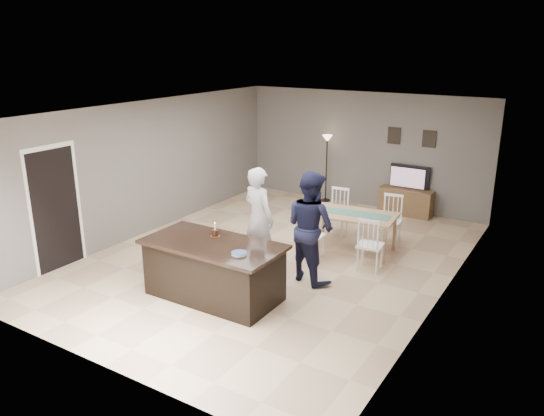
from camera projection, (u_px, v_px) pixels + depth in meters
The scene contains 14 objects.
floor at pixel (275, 258), 9.73m from camera, with size 8.00×8.00×0.00m, color #D0B185.
room_shell at pixel (275, 169), 9.23m from camera, with size 8.00×8.00×8.00m.
kitchen_island at pixel (214, 270), 8.14m from camera, with size 2.15×1.10×0.90m.
tv_console at pixel (406, 202), 12.10m from camera, with size 1.20×0.40×0.60m, color brown.
television at pixel (409, 177), 11.99m from camera, with size 0.91×0.12×0.53m, color black.
tv_screen_glow at pixel (407, 178), 11.92m from camera, with size 0.78×0.78×0.00m, color #EA561A.
picture_frames at pixel (411, 137), 11.85m from camera, with size 1.10×0.02×0.38m.
doorway at pixel (54, 198), 8.99m from camera, with size 0.00×2.10×2.65m.
woman at pixel (259, 218), 9.13m from camera, with size 0.65×0.43×1.80m, color silver.
man at pixel (310, 227), 8.61m from camera, with size 0.90×0.70×1.86m, color #171833.
birthday_cake at pixel (215, 233), 8.26m from camera, with size 0.15×0.15×0.23m.
plate_stack at pixel (239, 253), 7.55m from camera, with size 0.23×0.23×0.04m.
dining_table at pixel (353, 220), 9.90m from camera, with size 1.68×1.93×0.97m.
floor_lamp at pixel (327, 150), 12.84m from camera, with size 0.25×0.25×1.65m.
Camera 1 is at (4.69, -7.68, 3.82)m, focal length 35.00 mm.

